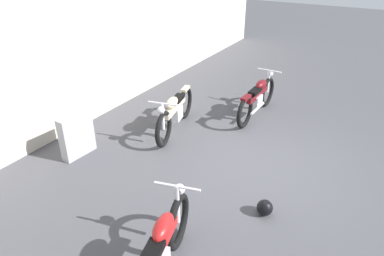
% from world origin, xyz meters
% --- Properties ---
extents(ground_plane, '(40.00, 40.00, 0.00)m').
position_xyz_m(ground_plane, '(0.00, 0.00, 0.00)').
color(ground_plane, '#47474C').
extents(building_wall, '(18.00, 0.30, 3.14)m').
position_xyz_m(building_wall, '(0.00, 4.19, 1.57)').
color(building_wall, beige).
rests_on(building_wall, ground_plane).
extents(stone_marker, '(0.70, 0.25, 0.85)m').
position_xyz_m(stone_marker, '(-1.39, 3.16, 0.43)').
color(stone_marker, '#9E9EA3').
rests_on(stone_marker, ground_plane).
extents(helmet, '(0.25, 0.25, 0.25)m').
position_xyz_m(helmet, '(-1.22, -0.57, 0.12)').
color(helmet, black).
rests_on(helmet, ground_plane).
extents(motorcycle_maroon, '(2.12, 0.59, 0.95)m').
position_xyz_m(motorcycle_maroon, '(2.01, 0.80, 0.46)').
color(motorcycle_maroon, black).
rests_on(motorcycle_maroon, ground_plane).
extents(motorcycle_red, '(2.16, 0.79, 0.99)m').
position_xyz_m(motorcycle_red, '(-3.06, 0.09, 0.48)').
color(motorcycle_red, black).
rests_on(motorcycle_red, ground_plane).
extents(motorcycle_cream, '(2.10, 0.73, 0.96)m').
position_xyz_m(motorcycle_cream, '(0.39, 2.07, 0.46)').
color(motorcycle_cream, black).
rests_on(motorcycle_cream, ground_plane).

